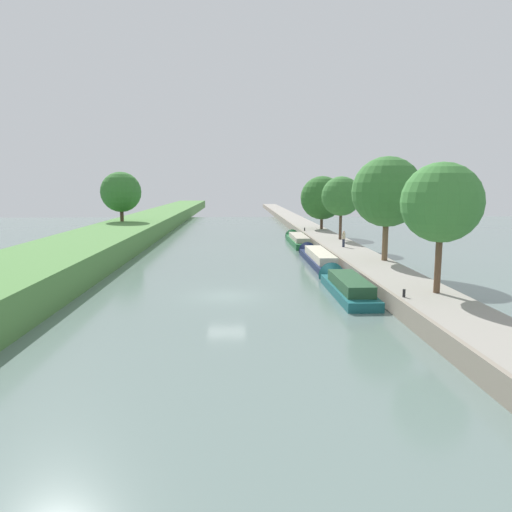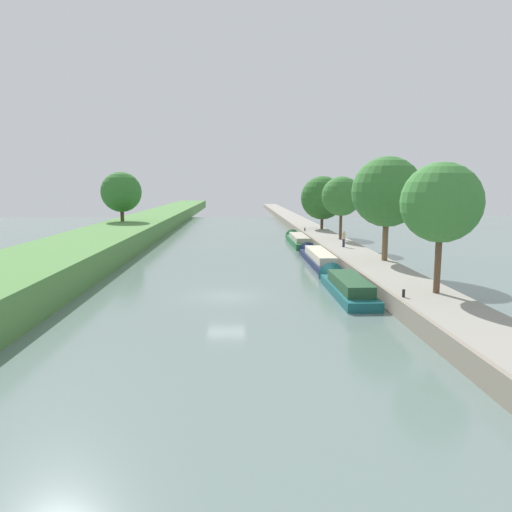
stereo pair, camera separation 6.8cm
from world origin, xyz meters
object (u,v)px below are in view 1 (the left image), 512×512
Objects in this scene: narrowboat_green at (297,240)px; person_walking at (344,239)px; mooring_bollard_near at (404,293)px; narrowboat_navy at (317,257)px; narrowboat_teal at (345,285)px; mooring_bollard_far at (305,229)px.

person_walking reaches higher than narrowboat_green.
mooring_bollard_near is (-1.50, -21.96, -0.65)m from person_walking.
narrowboat_navy is 1.08× the size of narrowboat_green.
narrowboat_teal is 22.88× the size of mooring_bollard_far.
mooring_bollard_near is 1.00× the size of mooring_bollard_far.
person_walking is (3.22, 3.32, 1.42)m from narrowboat_navy.
person_walking is (3.22, -11.62, 1.43)m from narrowboat_green.
mooring_bollard_near and mooring_bollard_far have the same top height.
mooring_bollard_far is at bearing 85.26° from narrowboat_navy.
narrowboat_navy is 8.15× the size of person_walking.
narrowboat_green is (0.24, 27.65, -0.00)m from narrowboat_teal.
mooring_bollard_far is (1.96, 33.51, 0.78)m from narrowboat_teal.
mooring_bollard_near reaches higher than narrowboat_navy.
narrowboat_green is 27.89× the size of mooring_bollard_near.
narrowboat_teal is 33.58m from mooring_bollard_far.
narrowboat_navy is 30.08× the size of mooring_bollard_far.
narrowboat_teal is 0.76× the size of narrowboat_navy.
narrowboat_navy reaches higher than narrowboat_green.
mooring_bollard_far is at bearing 86.65° from narrowboat_teal.
mooring_bollard_near is at bearing -90.00° from mooring_bollard_far.
narrowboat_teal is at bearing -91.08° from narrowboat_navy.
mooring_bollard_near is (1.96, -5.94, 0.78)m from narrowboat_teal.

